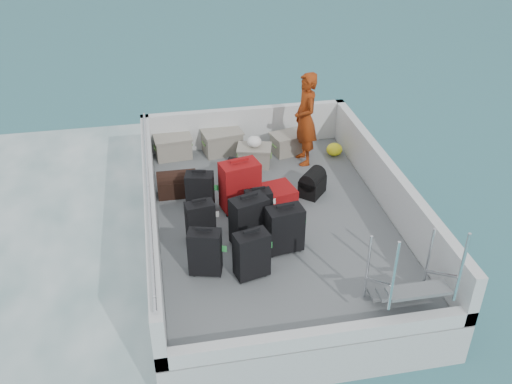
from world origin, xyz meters
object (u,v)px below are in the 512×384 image
crate_0 (173,147)px  crate_2 (254,157)px  suitcase_6 (285,230)px  suitcase_5 (240,186)px  suitcase_4 (249,221)px  passenger (305,119)px  suitcase_8 (270,197)px  crate_1 (222,142)px  suitcase_2 (200,191)px  suitcase_3 (252,255)px  suitcase_1 (200,221)px  suitcase_0 (205,253)px  suitcase_7 (258,207)px  crate_3 (289,144)px

crate_0 → crate_2: (1.32, -0.55, -0.02)m
suitcase_6 → suitcase_5: bearing=102.3°
suitcase_4 → passenger: bearing=39.5°
suitcase_8 → crate_1: 1.88m
suitcase_2 → crate_1: bearing=84.1°
suitcase_3 → suitcase_6: bearing=26.1°
crate_0 → crate_2: bearing=-22.8°
suitcase_1 → suitcase_2: size_ratio=0.99×
suitcase_0 → suitcase_1: size_ratio=1.09×
suitcase_4 → suitcase_7: size_ratio=1.36×
passenger → crate_2: bearing=-95.1°
suitcase_0 → suitcase_8: suitcase_0 is taller
suitcase_4 → suitcase_6: size_ratio=1.09×
suitcase_7 → suitcase_1: bearing=-169.3°
suitcase_1 → crate_2: size_ratio=1.10×
crate_3 → passenger: bearing=-64.5°
suitcase_3 → suitcase_6: 0.69m
suitcase_2 → crate_0: 1.74m
suitcase_8 → passenger: 1.63m
suitcase_7 → crate_2: (0.25, 1.68, -0.10)m
suitcase_0 → suitcase_4: size_ratio=0.89×
crate_1 → passenger: size_ratio=0.40×
crate_1 → crate_3: (1.14, -0.22, -0.03)m
suitcase_5 → suitcase_8: 0.52m
suitcase_2 → suitcase_4: size_ratio=0.83×
suitcase_0 → crate_2: size_ratio=1.20×
suitcase_8 → crate_0: bearing=23.7°
suitcase_8 → passenger: size_ratio=0.45×
suitcase_7 → crate_2: bearing=76.6°
suitcase_7 → suitcase_8: 0.50m
crate_0 → passenger: size_ratio=0.38×
suitcase_0 → crate_1: 3.27m
crate_1 → suitcase_7: bearing=-84.6°
suitcase_1 → crate_3: 2.86m
crate_1 → suitcase_6: bearing=-81.6°
crate_0 → crate_1: 0.85m
suitcase_2 → suitcase_8: suitcase_2 is taller
suitcase_0 → crate_3: bearing=73.2°
crate_2 → crate_3: (0.67, 0.33, 0.01)m
suitcase_6 → suitcase_7: size_ratio=1.25×
suitcase_1 → suitcase_2: bearing=76.3°
crate_3 → suitcase_6: bearing=-104.8°
suitcase_1 → crate_2: 2.22m
suitcase_2 → suitcase_1: bearing=-83.2°
suitcase_6 → suitcase_7: (-0.22, 0.69, -0.06)m
suitcase_2 → passenger: (1.88, 1.12, 0.50)m
suitcase_3 → suitcase_5: suitcase_5 is taller
crate_0 → crate_1: crate_1 is taller
suitcase_5 → crate_1: suitcase_5 is taller
suitcase_4 → crate_3: 2.72m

